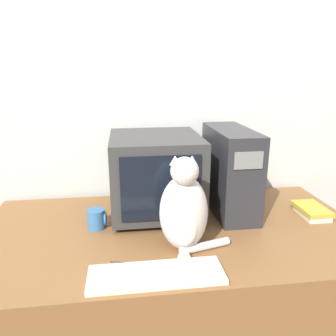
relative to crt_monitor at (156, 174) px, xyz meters
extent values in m
cube|color=silver|center=(0.06, 0.33, 0.27)|extent=(7.00, 0.05, 2.50)
cube|color=brown|center=(0.06, -0.20, -0.60)|extent=(1.79, 0.93, 0.77)
cube|color=#333333|center=(0.00, 0.00, -0.20)|extent=(0.31, 0.28, 0.02)
cube|color=#333333|center=(0.00, 0.00, 0.01)|extent=(0.44, 0.47, 0.38)
cube|color=black|center=(0.00, -0.23, 0.01)|extent=(0.35, 0.01, 0.30)
cube|color=#28282D|center=(0.38, -0.02, 0.01)|extent=(0.19, 0.48, 0.43)
cube|color=slate|center=(0.38, -0.26, 0.13)|extent=(0.13, 0.01, 0.08)
cube|color=silver|center=(-0.06, -0.56, -0.20)|extent=(0.49, 0.16, 0.02)
cube|color=beige|center=(-0.06, -0.56, -0.19)|extent=(0.44, 0.13, 0.00)
ellipsoid|color=silver|center=(0.08, -0.37, -0.05)|extent=(0.22, 0.21, 0.31)
ellipsoid|color=beige|center=(0.07, -0.44, -0.08)|extent=(0.11, 0.07, 0.17)
sphere|color=silver|center=(0.07, -0.41, 0.14)|extent=(0.12, 0.12, 0.11)
cone|color=silver|center=(0.04, -0.40, 0.18)|extent=(0.04, 0.04, 0.04)
cone|color=silver|center=(0.10, -0.41, 0.18)|extent=(0.04, 0.04, 0.04)
ellipsoid|color=beige|center=(0.06, -0.48, -0.19)|extent=(0.06, 0.08, 0.04)
cylinder|color=silver|center=(0.16, -0.40, -0.19)|extent=(0.22, 0.09, 0.03)
cube|color=beige|center=(0.78, -0.16, -0.20)|extent=(0.12, 0.18, 0.02)
cube|color=gold|center=(0.78, -0.14, -0.18)|extent=(0.13, 0.20, 0.02)
cylinder|color=black|center=(-0.15, -0.47, -0.20)|extent=(0.15, 0.04, 0.01)
cylinder|color=#33669E|center=(-0.29, -0.14, -0.16)|extent=(0.08, 0.08, 0.09)
torus|color=#33669E|center=(-0.25, -0.14, -0.16)|extent=(0.01, 0.06, 0.06)
camera|label=1|loc=(-0.15, -1.57, 0.50)|focal=35.00mm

